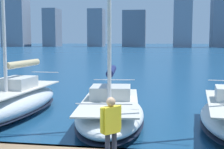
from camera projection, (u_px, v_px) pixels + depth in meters
name	position (u px, v px, depth m)	size (l,w,h in m)	color
city_skyline	(174.00, 12.00, 160.55)	(169.33, 21.21, 47.69)	gray
sailboat_navy	(110.00, 111.00, 13.48)	(3.54, 7.17, 10.14)	white
sailboat_tan	(14.00, 102.00, 14.92)	(2.80, 7.98, 10.39)	silver
person_yellow_shirt	(111.00, 124.00, 7.69)	(0.47, 0.47, 1.71)	#2D3347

